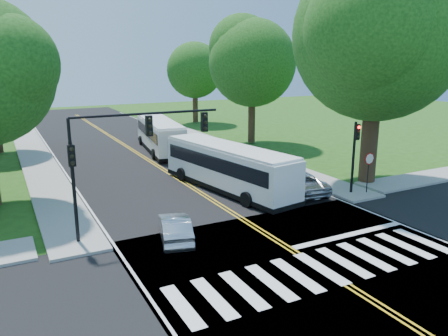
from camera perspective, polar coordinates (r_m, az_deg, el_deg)
ground at (r=18.73m, az=11.52°, el=-12.13°), size 140.00×140.00×0.00m
road at (r=33.75m, az=-7.97°, el=-0.17°), size 14.00×96.00×0.01m
cross_road at (r=18.73m, az=11.52°, el=-12.12°), size 60.00×12.00×0.01m
center_line at (r=37.45m, az=-10.04°, el=1.16°), size 0.36×70.00×0.01m
edge_line_w at (r=36.07m, az=-20.37°, el=0.01°), size 0.12×70.00×0.01m
edge_line_e at (r=39.95m, az=-0.72°, el=2.18°), size 0.12×70.00×0.01m
crosswalk at (r=18.38m, az=12.52°, el=-12.66°), size 12.60×3.00×0.01m
stop_bar at (r=21.97m, az=16.08°, el=-8.35°), size 6.60×0.40×0.01m
sidewalk_nw at (r=38.84m, az=-23.16°, el=0.79°), size 2.60×40.00×0.15m
sidewalk_ne at (r=43.23m, az=-0.75°, el=3.16°), size 2.60×40.00×0.15m
tree_ne_big at (r=30.29m, az=19.46°, el=15.96°), size 10.80×10.80×14.91m
tree_east_mid at (r=43.15m, az=3.74°, el=13.51°), size 8.40×8.40×11.93m
tree_east_far at (r=57.85m, az=-3.84°, el=12.61°), size 7.20×7.20×10.34m
signal_nw at (r=20.32m, az=-12.83°, el=2.91°), size 7.15×0.46×5.66m
signal_ne at (r=27.65m, az=16.72°, el=2.54°), size 0.30×0.46×4.40m
stop_sign at (r=28.08m, az=18.41°, el=0.63°), size 0.76×0.08×2.53m
bus_lead at (r=27.81m, az=0.47°, el=0.19°), size 4.21×11.44×2.89m
bus_follow at (r=40.46m, az=-8.39°, el=4.34°), size 3.93×11.25×2.85m
hatchback at (r=20.41m, az=-6.41°, el=-7.76°), size 2.23×3.96×1.23m
suv at (r=27.71m, az=9.41°, el=-1.83°), size 2.88×5.25×1.39m
dark_sedan at (r=35.77m, az=-0.72°, el=1.86°), size 3.33×4.90×1.32m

